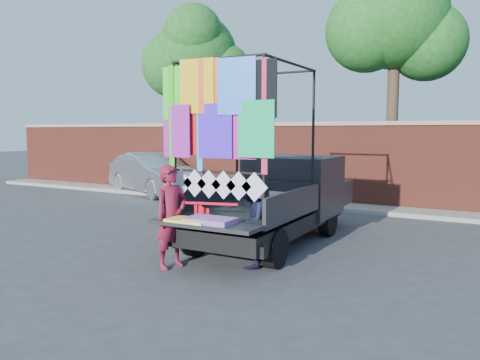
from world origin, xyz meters
The scene contains 10 objects.
ground centered at (0.00, 0.00, 0.00)m, with size 90.00×90.00×0.00m, color #38383A.
brick_wall centered at (0.00, 7.00, 1.33)m, with size 30.00×0.45×2.61m.
curb centered at (0.00, 6.30, 0.06)m, with size 30.00×1.20×0.12m, color gray.
tree_left centered at (-6.48, 8.12, 5.12)m, with size 4.20×3.30×7.05m.
tree_mid centered at (1.02, 8.12, 5.70)m, with size 4.20×3.30×7.73m.
pickup_truck centered at (-0.03, 1.99, 0.89)m, with size 2.22×5.56×3.50m.
sedan centered at (-7.05, 6.15, 0.77)m, with size 1.62×4.65×1.53m, color #BABCC2.
woman centered at (-0.78, -1.00, 0.88)m, with size 0.64×0.42×1.76m, color maroon.
man centered at (0.40, -0.33, 0.77)m, with size 0.75×0.59×1.55m, color #141832.
streamer_bundle centered at (-0.29, -0.68, 0.91)m, with size 0.91×0.30×0.64m.
Camera 1 is at (4.02, -7.26, 2.32)m, focal length 35.00 mm.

